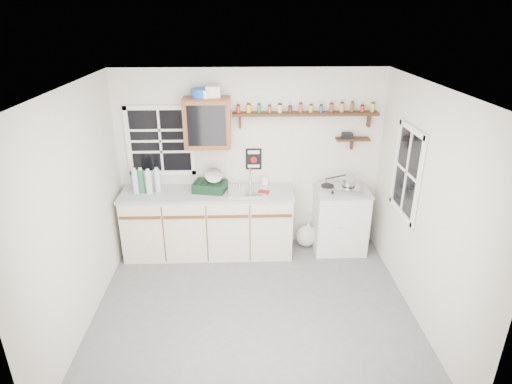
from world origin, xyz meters
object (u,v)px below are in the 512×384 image
right_cabinet (340,220)px  spice_shelf (305,113)px  upper_cabinet (207,123)px  hotplate (338,188)px  main_cabinet (209,222)px  dish_rack (211,184)px

right_cabinet → spice_shelf: bearing=160.4°
upper_cabinet → hotplate: bearing=-4.6°
main_cabinet → upper_cabinet: upper_cabinet is taller
right_cabinet → dish_rack: 1.87m
hotplate → dish_rack: bearing=-174.5°
right_cabinet → upper_cabinet: (-1.80, 0.12, 1.37)m
main_cabinet → upper_cabinet: bearing=76.3°
upper_cabinet → dish_rack: 0.81m
right_cabinet → upper_cabinet: 2.26m
right_cabinet → hotplate: bearing=-164.1°
upper_cabinet → spice_shelf: upper_cabinet is taller
main_cabinet → hotplate: size_ratio=3.83×
spice_shelf → dish_rack: (-1.25, -0.17, -0.91)m
main_cabinet → dish_rack: size_ratio=4.83×
main_cabinet → dish_rack: bearing=36.3°
right_cabinet → main_cabinet: bearing=-179.2°
hotplate → main_cabinet: bearing=-173.1°
hotplate → upper_cabinet: bearing=-177.9°
spice_shelf → upper_cabinet: bearing=-176.9°
right_cabinet → hotplate: (-0.07, -0.02, 0.49)m
main_cabinet → dish_rack: (0.06, 0.04, 0.56)m
right_cabinet → dish_rack: dish_rack is taller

